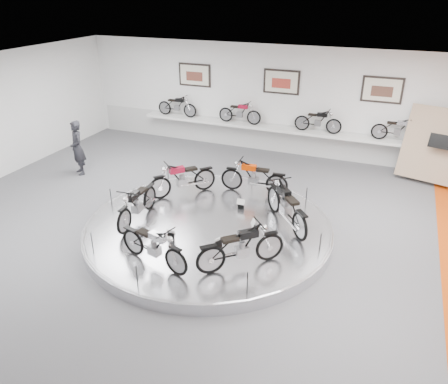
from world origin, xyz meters
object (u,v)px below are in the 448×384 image
at_px(bike_a, 286,206).
at_px(bike_c, 183,178).
at_px(bike_e, 153,245).
at_px(bike_f, 241,247).
at_px(visitor, 77,148).
at_px(shelf, 277,129).
at_px(bike_b, 254,177).
at_px(display_platform, 208,228).
at_px(bike_d, 137,203).

height_order(bike_a, bike_c, bike_a).
distance_m(bike_e, bike_f, 1.91).
xyz_separation_m(bike_c, visitor, (-4.33, 0.71, 0.11)).
height_order(shelf, visitor, visitor).
bearing_deg(bike_f, bike_a, 35.44).
distance_m(shelf, bike_b, 4.22).
distance_m(shelf, bike_a, 6.02).
relative_size(shelf, bike_a, 5.77).
xyz_separation_m(shelf, visitor, (-5.72, -4.37, -0.07)).
bearing_deg(visitor, bike_b, 36.43).
xyz_separation_m(display_platform, bike_e, (-0.37, -2.10, 0.64)).
bearing_deg(bike_f, bike_d, 120.58).
bearing_deg(shelf, bike_e, -92.49).
height_order(bike_c, bike_d, bike_c).
bearing_deg(bike_f, bike_e, 156.09).
bearing_deg(bike_e, bike_b, 93.33).
bearing_deg(display_platform, bike_c, 136.72).
distance_m(display_platform, visitor, 6.12).
bearing_deg(bike_d, bike_f, 69.84).
height_order(bike_b, bike_e, bike_b).
relative_size(bike_f, visitor, 0.94).
bearing_deg(shelf, visitor, -142.60).
relative_size(shelf, bike_e, 6.65).
distance_m(bike_a, bike_e, 3.58).
relative_size(bike_c, visitor, 0.94).
height_order(bike_e, visitor, visitor).
relative_size(bike_e, bike_f, 0.95).
bearing_deg(bike_f, bike_b, 61.14).
height_order(bike_b, bike_d, same).
height_order(display_platform, bike_e, bike_e).
xyz_separation_m(display_platform, bike_d, (-1.77, -0.54, 0.66)).
height_order(bike_f, visitor, visitor).
distance_m(shelf, bike_d, 7.16).
xyz_separation_m(bike_b, bike_f, (0.94, -3.70, 0.01)).
bearing_deg(visitor, bike_c, 25.34).
distance_m(bike_a, bike_d, 3.84).
bearing_deg(bike_d, bike_e, 38.01).
distance_m(bike_b, bike_e, 4.41).
height_order(bike_a, bike_f, bike_a).
bearing_deg(bike_c, bike_d, 30.98).
distance_m(bike_b, bike_c, 2.10).
distance_m(bike_a, bike_b, 2.06).
bearing_deg(bike_b, bike_a, 127.45).
distance_m(bike_f, visitor, 7.97).
xyz_separation_m(bike_a, bike_e, (-2.24, -2.79, -0.07)).
bearing_deg(bike_b, display_platform, 72.99).
bearing_deg(bike_a, display_platform, 69.77).
bearing_deg(bike_a, bike_c, 38.79).
height_order(bike_c, bike_e, bike_c).
relative_size(bike_b, bike_d, 1.00).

